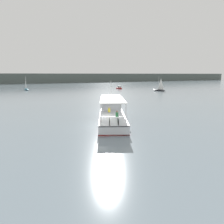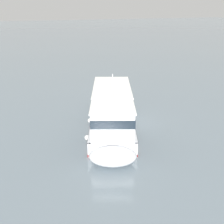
# 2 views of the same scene
# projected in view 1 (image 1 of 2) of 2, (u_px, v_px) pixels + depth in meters

# --- Properties ---
(ground_plane) EXTENTS (400.00, 400.00, 0.00)m
(ground_plane) POSITION_uv_depth(u_px,v_px,m) (105.00, 125.00, 24.75)
(ground_plane) COLOR slate
(distant_shoreline) EXTENTS (400.00, 28.00, 6.67)m
(distant_shoreline) POSITION_uv_depth(u_px,v_px,m) (25.00, 78.00, 145.21)
(distant_shoreline) COLOR #515B56
(distant_shoreline) RESTS_ON ground
(ferry_main) EXTENTS (8.15, 12.83, 5.32)m
(ferry_main) POSITION_uv_depth(u_px,v_px,m) (112.00, 113.00, 27.10)
(ferry_main) COLOR silver
(ferry_main) RESTS_ON ground
(sailboat_outer_anchorage) EXTENTS (3.57, 4.87, 5.40)m
(sailboat_outer_anchorage) POSITION_uv_depth(u_px,v_px,m) (159.00, 89.00, 75.88)
(sailboat_outer_anchorage) COLOR #232328
(sailboat_outer_anchorage) RESTS_ON ground
(sailboat_horizon_west) EXTENTS (1.82, 4.90, 5.40)m
(sailboat_horizon_west) POSITION_uv_depth(u_px,v_px,m) (26.00, 89.00, 79.78)
(sailboat_horizon_west) COLOR teal
(sailboat_horizon_west) RESTS_ON ground
(motorboat_far_right) EXTENTS (1.81, 3.75, 1.26)m
(motorboat_far_right) POSITION_uv_depth(u_px,v_px,m) (119.00, 88.00, 86.04)
(motorboat_far_right) COLOR maroon
(motorboat_far_right) RESTS_ON ground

